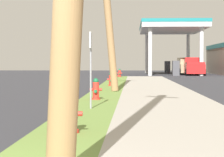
% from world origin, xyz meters
% --- Properties ---
extents(fire_hydrant_nearest, '(0.42, 0.38, 0.74)m').
position_xyz_m(fire_hydrant_nearest, '(0.75, 4.30, 0.45)').
color(fire_hydrant_nearest, red).
rests_on(fire_hydrant_nearest, grass_verge).
extents(fire_hydrant_second, '(0.42, 0.38, 0.74)m').
position_xyz_m(fire_hydrant_second, '(0.60, 12.03, 0.45)').
color(fire_hydrant_second, red).
rests_on(fire_hydrant_second, grass_verge).
extents(fire_hydrant_third, '(0.42, 0.37, 0.74)m').
position_xyz_m(fire_hydrant_third, '(0.68, 21.76, 0.45)').
color(fire_hydrant_third, red).
rests_on(fire_hydrant_third, grass_verge).
extents(fire_hydrant_fourth, '(0.42, 0.37, 0.74)m').
position_xyz_m(fire_hydrant_fourth, '(0.63, 28.77, 0.45)').
color(fire_hydrant_fourth, red).
rests_on(fire_hydrant_fourth, grass_verge).
extents(fire_hydrant_fifth, '(0.42, 0.38, 0.74)m').
position_xyz_m(fire_hydrant_fifth, '(0.72, 37.64, 0.45)').
color(fire_hydrant_fifth, red).
rests_on(fire_hydrant_fifth, grass_verge).
extents(street_sign_post, '(0.05, 0.36, 2.12)m').
position_xyz_m(street_sign_post, '(0.71, 8.84, 1.63)').
color(street_sign_post, gray).
rests_on(street_sign_post, grass_verge).
extents(gas_station_canopy, '(14.41, 15.01, 6.01)m').
position_xyz_m(gas_station_canopy, '(12.52, 52.23, 2.66)').
color(gas_station_canopy, silver).
rests_on(gas_station_canopy, ground).
extents(car_navy_by_near_pump, '(1.95, 4.50, 1.57)m').
position_xyz_m(car_navy_by_near_pump, '(8.25, 55.69, 0.72)').
color(car_navy_by_near_pump, navy).
rests_on(car_navy_by_near_pump, ground).
extents(truck_tan_at_forecourt, '(2.59, 5.57, 1.97)m').
position_xyz_m(truck_tan_at_forecourt, '(8.07, 52.14, 0.91)').
color(truck_tan_at_forecourt, tan).
rests_on(truck_tan_at_forecourt, ground).
extents(truck_red_on_apron, '(2.27, 5.46, 1.97)m').
position_xyz_m(truck_red_on_apron, '(8.62, 48.55, 0.91)').
color(truck_red_on_apron, red).
rests_on(truck_red_on_apron, ground).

